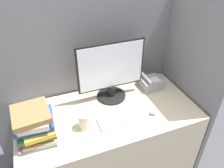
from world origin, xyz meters
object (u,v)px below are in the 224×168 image
at_px(coffee_cup, 84,121).
at_px(monitor, 111,73).
at_px(book_stack, 35,124).
at_px(desk_telephone, 150,83).
at_px(mouse, 153,113).
at_px(keyboard, 123,119).

bearing_deg(coffee_cup, monitor, 41.25).
bearing_deg(monitor, book_stack, -160.08).
distance_m(monitor, book_stack, 0.67).
bearing_deg(desk_telephone, mouse, -116.19).
height_order(coffee_cup, desk_telephone, coffee_cup).
distance_m(mouse, desk_telephone, 0.36).
bearing_deg(keyboard, book_stack, 173.78).
relative_size(mouse, book_stack, 0.18).
bearing_deg(desk_telephone, monitor, -179.97).
distance_m(monitor, desk_telephone, 0.41).
height_order(book_stack, desk_telephone, book_stack).
bearing_deg(desk_telephone, keyboard, -143.65).
height_order(keyboard, desk_telephone, desk_telephone).
bearing_deg(keyboard, monitor, 85.62).
xyz_separation_m(coffee_cup, desk_telephone, (0.67, 0.26, -0.01)).
xyz_separation_m(book_stack, desk_telephone, (0.99, 0.23, -0.06)).
bearing_deg(mouse, desk_telephone, 63.81).
distance_m(mouse, coffee_cup, 0.52).
relative_size(coffee_cup, book_stack, 0.41).
height_order(coffee_cup, book_stack, book_stack).
height_order(keyboard, coffee_cup, coffee_cup).
distance_m(monitor, keyboard, 0.37).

